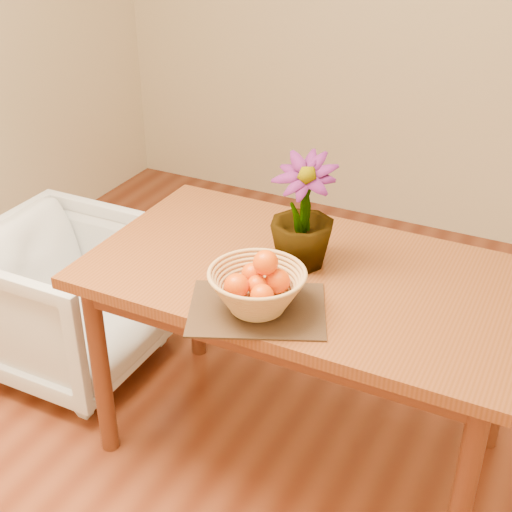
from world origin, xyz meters
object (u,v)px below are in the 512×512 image
at_px(table, 306,294).
at_px(potted_plant, 303,212).
at_px(wicker_basket, 257,292).
at_px(armchair, 68,293).

xyz_separation_m(table, potted_plant, (-0.04, 0.03, 0.27)).
bearing_deg(wicker_basket, armchair, 163.33).
distance_m(table, potted_plant, 0.28).
bearing_deg(table, wicker_basket, -98.48).
bearing_deg(potted_plant, armchair, 180.00).
height_order(table, potted_plant, potted_plant).
bearing_deg(table, armchair, 178.30).
bearing_deg(potted_plant, table, -44.24).
relative_size(wicker_basket, potted_plant, 0.77).
distance_m(wicker_basket, armchair, 1.16).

